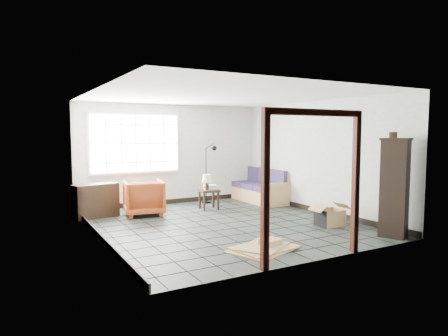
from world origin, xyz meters
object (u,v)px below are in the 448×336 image
futon_sofa (259,189)px  tall_shelf (394,187)px  side_table (209,193)px  armchair (144,196)px

futon_sofa → tall_shelf: 4.38m
futon_sofa → tall_shelf: bearing=-90.3°
side_table → tall_shelf: (1.70, -3.93, 0.50)m
side_table → tall_shelf: 4.31m
futon_sofa → tall_shelf: tall_shelf is taller
armchair → side_table: size_ratio=1.74×
side_table → armchair: bearing=175.7°
futon_sofa → armchair: futon_sofa is taller
armchair → side_table: armchair is taller
side_table → tall_shelf: tall_shelf is taller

